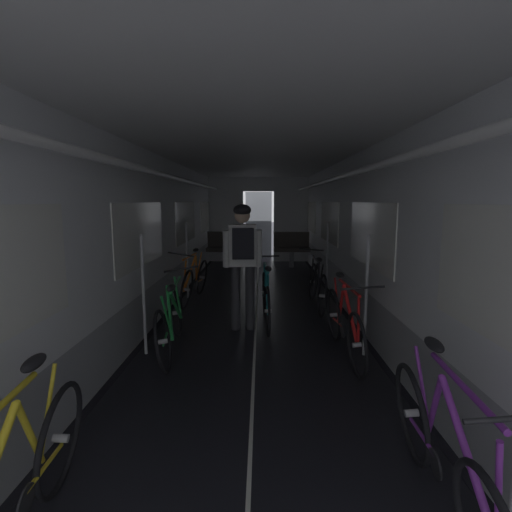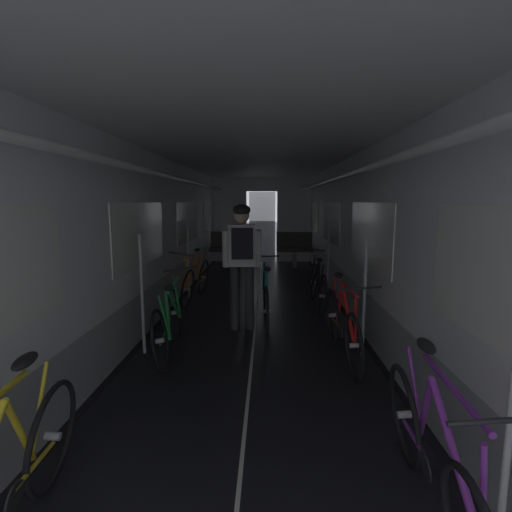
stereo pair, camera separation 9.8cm
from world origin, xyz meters
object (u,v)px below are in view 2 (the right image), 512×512
bench_seat_far_left (228,246)px  bicycle_yellow (5,490)px  bench_seat_far_right (294,246)px  bicycle_orange (196,280)px  bicycle_red (342,324)px  bicycle_black (318,286)px  bicycle_teal_in_aisle (266,298)px  bicycle_green (169,321)px  person_cyclist_aisle (242,253)px  bicycle_purple (432,457)px

bench_seat_far_left → bicycle_yellow: bench_seat_far_left is taller
bench_seat_far_left → bench_seat_far_right: (1.80, 0.00, 0.00)m
bicycle_orange → bicycle_red: size_ratio=1.00×
bench_seat_far_right → bicycle_black: 4.02m
bench_seat_far_right → bicycle_teal_in_aisle: bearing=-98.8°
bicycle_orange → bicycle_red: 3.21m
bicycle_orange → bicycle_green: bearing=-87.1°
bench_seat_far_left → bicycle_orange: bicycle_orange is taller
bicycle_yellow → bicycle_green: bicycle_green is taller
bicycle_orange → bicycle_teal_in_aisle: 1.76m
bicycle_red → bench_seat_far_left: bearing=107.8°
bench_seat_far_right → bicycle_red: bearing=-88.8°
bicycle_teal_in_aisle → bench_seat_far_right: bearing=81.2°
bicycle_black → bicycle_teal_in_aisle: bearing=-135.9°
bicycle_black → person_cyclist_aisle: person_cyclist_aisle is taller
bench_seat_far_right → bicycle_green: bearing=-107.5°
bench_seat_far_right → bicycle_red: size_ratio=0.58×
bicycle_yellow → bicycle_teal_in_aisle: size_ratio=1.00×
bench_seat_far_right → bicycle_green: size_ratio=0.58×
bench_seat_far_right → bicycle_green: bicycle_green is taller
bench_seat_far_left → person_cyclist_aisle: 5.19m
bench_seat_far_right → bicycle_red: (0.13, -6.01, -0.18)m
bicycle_black → bicycle_teal_in_aisle: 1.20m
bicycle_orange → bicycle_black: 2.15m
bicycle_black → bicycle_purple: (0.07, -4.25, -0.00)m
bicycle_yellow → bicycle_orange: (-0.00, 4.97, -0.00)m
bicycle_red → person_cyclist_aisle: size_ratio=0.98×
bench_seat_far_left → bicycle_black: bearing=-64.6°
bicycle_purple → bicycle_black: bearing=91.0°
bicycle_green → bicycle_black: bearing=44.1°
bicycle_orange → bench_seat_far_left: bearing=86.9°
bicycle_yellow → bicycle_red: bearing=50.4°
bicycle_orange → bicycle_green: 2.34m
bench_seat_far_left → bench_seat_far_right: size_ratio=1.00×
bicycle_black → person_cyclist_aisle: bearing=-137.1°
bicycle_orange → bicycle_teal_in_aisle: size_ratio=1.00×
bench_seat_far_right → bicycle_black: bench_seat_far_right is taller
bicycle_yellow → bicycle_red: (2.13, 2.57, 0.00)m
bicycle_yellow → bicycle_green: (0.12, 2.62, -0.00)m
bicycle_green → person_cyclist_aisle: person_cyclist_aisle is taller
bench_seat_far_right → bicycle_teal_in_aisle: (-0.75, -4.85, -0.18)m
bench_seat_far_left → bicycle_red: size_ratio=0.58×
bicycle_black → person_cyclist_aisle: 1.75m
bicycle_orange → bicycle_green: size_ratio=1.00×
bicycle_black → bicycle_green: bicycle_green is taller
bicycle_black → bicycle_purple: bicycle_purple is taller
bench_seat_far_left → bicycle_black: bench_seat_far_left is taller
bench_seat_far_left → bicycle_yellow: bearing=-91.3°
bench_seat_far_left → bicycle_teal_in_aisle: bench_seat_far_left is taller
bicycle_yellow → bicycle_red: size_ratio=1.00×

